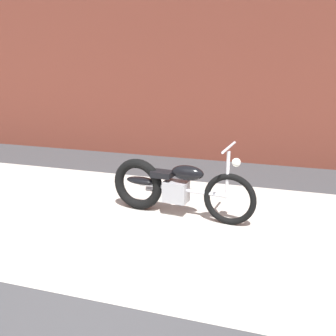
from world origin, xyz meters
TOP-DOWN VIEW (x-y plane):
  - ground_plane at (0.00, 0.00)m, footprint 80.00×80.00m
  - sidewalk_slab at (0.00, 1.75)m, footprint 36.00×3.50m
  - brick_building_wall at (0.00, 5.20)m, footprint 36.00×0.50m
  - motorcycle_black at (0.13, 2.03)m, footprint 2.00×0.60m

SIDE VIEW (x-z plane):
  - ground_plane at x=0.00m, z-range 0.00..0.00m
  - sidewalk_slab at x=0.00m, z-range 0.00..0.01m
  - motorcycle_black at x=0.13m, z-range -0.12..0.91m
  - brick_building_wall at x=0.00m, z-range 0.00..6.11m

